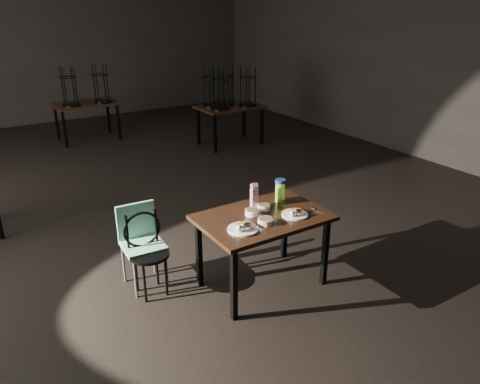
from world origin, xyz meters
TOP-DOWN VIEW (x-y plane):
  - room at (-0.06, 0.01)m, footprint 12.00×12.04m
  - main_table at (0.33, -2.05)m, footprint 1.20×0.80m
  - plate_left at (0.01, -2.20)m, footprint 0.28×0.28m
  - plate_right at (0.58, -2.20)m, footprint 0.25×0.25m
  - bowl_near at (0.25, -1.98)m, footprint 0.13×0.13m
  - bowl_far at (0.42, -1.93)m, footprint 0.12×0.12m
  - bowl_big at (0.25, -2.20)m, footprint 0.14×0.14m
  - juice_carton at (0.37, -1.84)m, footprint 0.07×0.07m
  - water_bottle at (0.67, -1.86)m, footprint 0.14×0.14m
  - spoon at (0.83, -2.19)m, footprint 0.06×0.18m
  - bentwood_chair at (-0.65, -1.55)m, footprint 0.38×0.38m
  - school_chair at (-0.64, -1.38)m, footprint 0.40×0.40m
  - bg_table_right at (2.56, 2.26)m, footprint 1.20×0.80m
  - bg_table_far at (0.36, 4.01)m, footprint 1.20×0.80m

SIDE VIEW (x-z plane):
  - bentwood_chair at x=-0.65m, z-range 0.07..0.87m
  - school_chair at x=-0.64m, z-range 0.08..0.90m
  - main_table at x=0.33m, z-range 0.30..1.05m
  - bg_table_far at x=0.36m, z-range 0.01..1.49m
  - spoon at x=0.83m, z-range 0.75..0.76m
  - plate_right at x=0.58m, z-range 0.73..0.81m
  - plate_left at x=0.01m, z-range 0.73..0.82m
  - bowl_far at x=0.42m, z-range 0.75..0.80m
  - bowl_big at x=0.25m, z-range 0.75..0.80m
  - bowl_near at x=0.25m, z-range 0.75..0.80m
  - bg_table_right at x=2.56m, z-range 0.06..1.54m
  - juice_carton at x=0.37m, z-range 0.74..0.99m
  - water_bottle at x=0.67m, z-range 0.75..0.98m
  - room at x=-0.06m, z-range 0.72..3.94m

